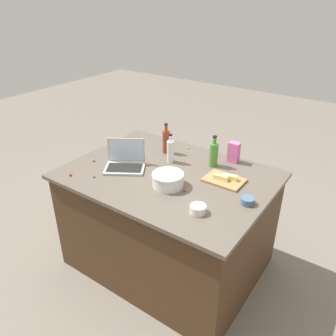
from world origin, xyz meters
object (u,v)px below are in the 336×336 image
cutting_board (224,180)px  ramekin_small (247,201)px  butter_stick_right (221,177)px  laptop (125,162)px  bottle_vinegar (170,151)px  bottle_soy (166,141)px  bottle_olive (214,154)px  candy_bag (234,152)px  ramekin_medium (198,209)px  butter_stick_left (230,177)px  mixing_bowl_large (168,179)px

cutting_board → ramekin_small: (-0.26, 0.18, 0.01)m
butter_stick_right → laptop: bearing=17.4°
bottle_vinegar → ramekin_small: size_ratio=2.67×
bottle_soy → bottle_olive: bottle_soy is taller
candy_bag → ramekin_medium: bearing=99.5°
laptop → butter_stick_left: 0.84m
cutting_board → ramekin_small: size_ratio=3.12×
laptop → butter_stick_left: laptop is taller
bottle_soy → bottle_olive: 0.46m
laptop → ramekin_medium: laptop is taller
laptop → ramekin_small: size_ratio=4.13×
cutting_board → mixing_bowl_large: bearing=44.4°
mixing_bowl_large → butter_stick_left: (-0.34, -0.32, -0.02)m
bottle_olive → ramekin_small: 0.58m
bottle_vinegar → ramekin_small: 0.81m
butter_stick_left → candy_bag: candy_bag is taller
bottle_vinegar → butter_stick_right: size_ratio=2.24×
butter_stick_left → bottle_olive: bearing=-34.2°
bottle_olive → ramekin_medium: bearing=110.3°
butter_stick_right → butter_stick_left: bearing=-141.0°
ramekin_small → ramekin_medium: 0.35m
mixing_bowl_large → ramekin_medium: (-0.35, 0.16, -0.03)m
bottle_soy → candy_bag: (-0.56, -0.18, -0.02)m
bottle_vinegar → butter_stick_left: (-0.55, 0.01, -0.06)m
bottle_soy → butter_stick_right: 0.66m
ramekin_medium → mixing_bowl_large: bearing=-24.9°
butter_stick_right → mixing_bowl_large: bearing=44.0°
butter_stick_right → ramekin_medium: same height
butter_stick_left → cutting_board: bearing=31.1°
laptop → bottle_vinegar: bearing=-129.8°
cutting_board → butter_stick_right: 0.04m
mixing_bowl_large → bottle_olive: (-0.11, -0.47, 0.05)m
ramekin_medium → candy_bag: size_ratio=0.62×
mixing_bowl_large → cutting_board: mixing_bowl_large is taller
butter_stick_left → candy_bag: size_ratio=0.65×
butter_stick_right → ramekin_small: size_ratio=1.19×
bottle_vinegar → butter_stick_right: bottle_vinegar is taller
mixing_bowl_large → butter_stick_left: mixing_bowl_large is taller
bottle_soy → butter_stick_left: bearing=168.5°
laptop → cutting_board: bearing=-161.5°
mixing_bowl_large → ramekin_medium: bearing=155.1°
bottle_olive → ramekin_small: (-0.45, 0.36, -0.08)m
laptop → cutting_board: laptop is taller
butter_stick_left → ramekin_medium: (-0.01, 0.48, -0.01)m
laptop → butter_stick_right: 0.77m
bottle_soy → candy_bag: bearing=-162.5°
mixing_bowl_large → bottle_vinegar: size_ratio=0.95×
bottle_olive → candy_bag: 0.19m
laptop → butter_stick_left: size_ratio=3.46×
mixing_bowl_large → bottle_vinegar: 0.40m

